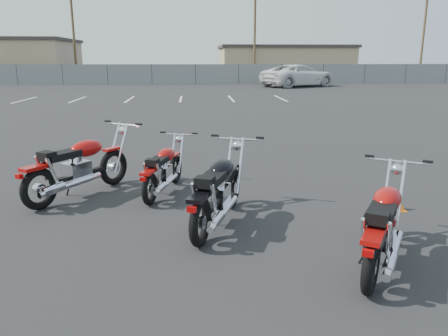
{
  "coord_description": "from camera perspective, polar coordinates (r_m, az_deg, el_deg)",
  "views": [
    {
      "loc": [
        -0.28,
        -6.19,
        2.37
      ],
      "look_at": [
        0.2,
        0.6,
        0.65
      ],
      "focal_mm": 35.0,
      "sensor_mm": 36.0,
      "label": 1
    }
  ],
  "objects": [
    {
      "name": "ground",
      "position": [
        6.64,
        -1.37,
        -6.75
      ],
      "size": [
        120.0,
        120.0,
        0.0
      ],
      "primitive_type": "plane",
      "color": "black",
      "rests_on": "ground"
    },
    {
      "name": "motorcycle_front_red",
      "position": [
        8.0,
        -18.43,
        0.2
      ],
      "size": [
        1.76,
        2.23,
        1.18
      ],
      "color": "black",
      "rests_on": "ground"
    },
    {
      "name": "motorcycle_second_black",
      "position": [
        6.29,
        -0.71,
        -2.97
      ],
      "size": [
        1.25,
        2.29,
        1.14
      ],
      "color": "black",
      "rests_on": "ground"
    },
    {
      "name": "motorcycle_third_red",
      "position": [
        7.86,
        -7.89,
        -0.2
      ],
      "size": [
        0.96,
        1.95,
        0.96
      ],
      "color": "black",
      "rests_on": "ground"
    },
    {
      "name": "motorcycle_rear_red",
      "position": [
        5.42,
        20.15,
        -7.0
      ],
      "size": [
        1.52,
        2.09,
        1.08
      ],
      "color": "black",
      "rests_on": "ground"
    },
    {
      "name": "training_cone_near",
      "position": [
        7.53,
        21.69,
        -4.01
      ],
      "size": [
        0.26,
        0.26,
        0.3
      ],
      "color": "orange",
      "rests_on": "ground"
    },
    {
      "name": "chainlink_fence",
      "position": [
        41.22,
        -3.74,
        12.13
      ],
      "size": [
        80.06,
        0.06,
        1.8
      ],
      "color": "slate",
      "rests_on": "ground"
    },
    {
      "name": "tan_building_east",
      "position": [
        51.24,
        7.74,
        13.51
      ],
      "size": [
        14.4,
        9.4,
        3.7
      ],
      "color": "tan",
      "rests_on": "ground"
    },
    {
      "name": "utility_pole_b",
      "position": [
        47.71,
        -19.05,
        16.24
      ],
      "size": [
        1.8,
        0.24,
        9.0
      ],
      "color": "#4C3823",
      "rests_on": "ground"
    },
    {
      "name": "utility_pole_c",
      "position": [
        45.69,
        4.03,
        17.07
      ],
      "size": [
        1.8,
        0.24,
        9.0
      ],
      "color": "#4C3823",
      "rests_on": "ground"
    },
    {
      "name": "utility_pole_d",
      "position": [
        52.24,
        24.6,
        15.51
      ],
      "size": [
        1.8,
        0.24,
        9.0
      ],
      "color": "#4C3823",
      "rests_on": "ground"
    },
    {
      "name": "parking_line_stripes",
      "position": [
        26.39,
        -8.97,
        8.88
      ],
      "size": [
        15.12,
        4.0,
        0.01
      ],
      "color": "silver",
      "rests_on": "ground"
    },
    {
      "name": "white_van",
      "position": [
        38.04,
        9.71,
        12.61
      ],
      "size": [
        6.36,
        8.12,
        2.89
      ],
      "primitive_type": "imported",
      "rotation": [
        0.0,
        0.0,
        2.08
      ],
      "color": "silver",
      "rests_on": "ground"
    }
  ]
}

